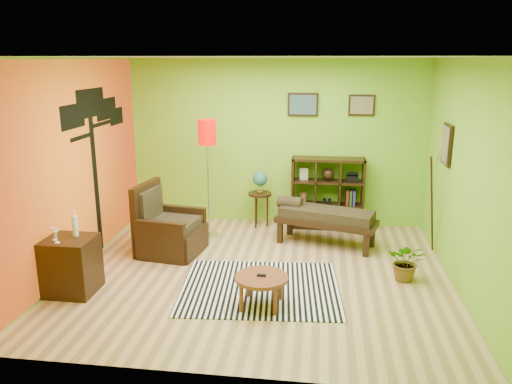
# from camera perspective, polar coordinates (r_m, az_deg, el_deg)

# --- Properties ---
(ground) EXTENTS (5.00, 5.00, 0.00)m
(ground) POSITION_cam_1_polar(r_m,az_deg,el_deg) (6.76, 0.31, -9.29)
(ground) COLOR tan
(ground) RESTS_ON ground
(room_shell) EXTENTS (5.04, 4.54, 2.82)m
(room_shell) POSITION_cam_1_polar(r_m,az_deg,el_deg) (6.27, -0.50, 5.99)
(room_shell) COLOR #81C528
(room_shell) RESTS_ON ground
(zebra_rug) EXTENTS (2.09, 1.77, 0.01)m
(zebra_rug) POSITION_cam_1_polar(r_m,az_deg,el_deg) (6.36, 0.49, -10.88)
(zebra_rug) COLOR white
(zebra_rug) RESTS_ON ground
(coffee_table) EXTENTS (0.61, 0.61, 0.40)m
(coffee_table) POSITION_cam_1_polar(r_m,az_deg,el_deg) (5.80, 0.63, -10.05)
(coffee_table) COLOR brown
(coffee_table) RESTS_ON ground
(armchair) EXTENTS (0.96, 0.96, 1.03)m
(armchair) POSITION_cam_1_polar(r_m,az_deg,el_deg) (7.48, -10.09, -4.51)
(armchair) COLOR black
(armchair) RESTS_ON ground
(side_cabinet) EXTENTS (0.59, 0.54, 1.01)m
(side_cabinet) POSITION_cam_1_polar(r_m,az_deg,el_deg) (6.53, -20.41, -7.83)
(side_cabinet) COLOR black
(side_cabinet) RESTS_ON ground
(floor_lamp) EXTENTS (0.28, 0.28, 1.88)m
(floor_lamp) POSITION_cam_1_polar(r_m,az_deg,el_deg) (7.75, -5.59, 5.60)
(floor_lamp) COLOR silver
(floor_lamp) RESTS_ON ground
(globe_table) EXTENTS (0.39, 0.39, 0.96)m
(globe_table) POSITION_cam_1_polar(r_m,az_deg,el_deg) (8.37, 0.45, 0.81)
(globe_table) COLOR black
(globe_table) RESTS_ON ground
(cube_shelf) EXTENTS (1.20, 0.35, 1.20)m
(cube_shelf) POSITION_cam_1_polar(r_m,az_deg,el_deg) (8.43, 8.25, -0.15)
(cube_shelf) COLOR black
(cube_shelf) RESTS_ON ground
(bench) EXTENTS (1.60, 0.96, 0.70)m
(bench) POSITION_cam_1_polar(r_m,az_deg,el_deg) (7.69, 7.74, -2.80)
(bench) COLOR black
(bench) RESTS_ON ground
(potted_plant) EXTENTS (0.59, 0.62, 0.41)m
(potted_plant) POSITION_cam_1_polar(r_m,az_deg,el_deg) (6.77, 16.82, -8.05)
(potted_plant) COLOR #26661E
(potted_plant) RESTS_ON ground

